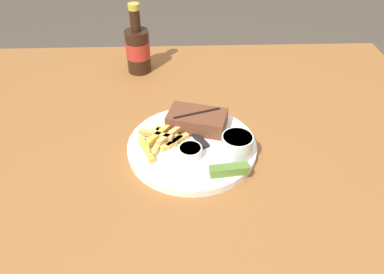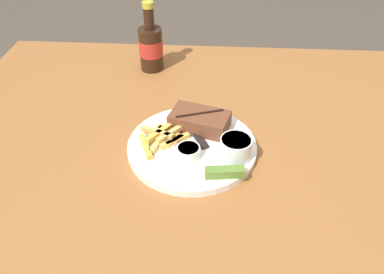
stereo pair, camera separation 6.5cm
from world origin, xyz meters
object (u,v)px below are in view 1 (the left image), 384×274
(knife_utensil, at_px, (192,132))
(beer_bottle, at_px, (138,48))
(steak_portion, at_px, (197,120))
(pickle_spear, at_px, (229,170))
(coleslaw_cup, at_px, (237,144))
(dinner_plate, at_px, (192,147))
(dipping_sauce_cup, at_px, (190,151))
(fork_utensil, at_px, (159,149))

(knife_utensil, height_order, beer_bottle, beer_bottle)
(steak_portion, bearing_deg, pickle_spear, -69.83)
(steak_portion, xyz_separation_m, coleslaw_cup, (0.08, -0.10, 0.01))
(dinner_plate, distance_m, beer_bottle, 0.42)
(coleslaw_cup, xyz_separation_m, knife_utensil, (-0.10, 0.08, -0.02))
(dinner_plate, bearing_deg, steak_portion, 77.39)
(dipping_sauce_cup, xyz_separation_m, pickle_spear, (0.08, -0.06, -0.00))
(dinner_plate, distance_m, knife_utensil, 0.04)
(dipping_sauce_cup, relative_size, beer_bottle, 0.25)
(beer_bottle, bearing_deg, knife_utensil, -66.11)
(steak_portion, relative_size, fork_utensil, 1.16)
(dipping_sauce_cup, height_order, beer_bottle, beer_bottle)
(steak_portion, distance_m, fork_utensil, 0.12)
(coleslaw_cup, bearing_deg, dinner_plate, 158.39)
(coleslaw_cup, xyz_separation_m, fork_utensil, (-0.17, 0.02, -0.03))
(dinner_plate, distance_m, coleslaw_cup, 0.11)
(coleslaw_cup, bearing_deg, knife_utensil, 140.34)
(dinner_plate, relative_size, knife_utensil, 1.94)
(dinner_plate, bearing_deg, coleslaw_cup, -21.61)
(dinner_plate, xyz_separation_m, coleslaw_cup, (0.10, -0.04, 0.04))
(coleslaw_cup, height_order, fork_utensil, coleslaw_cup)
(dipping_sauce_cup, distance_m, knife_utensil, 0.08)
(fork_utensil, bearing_deg, dinner_plate, -0.00)
(pickle_spear, relative_size, fork_utensil, 0.63)
(dinner_plate, xyz_separation_m, steak_portion, (0.01, 0.06, 0.03))
(dipping_sauce_cup, height_order, pickle_spear, dipping_sauce_cup)
(knife_utensil, distance_m, beer_bottle, 0.38)
(dipping_sauce_cup, distance_m, pickle_spear, 0.10)
(coleslaw_cup, bearing_deg, fork_utensil, 173.23)
(dinner_plate, relative_size, coleslaw_cup, 4.31)
(dinner_plate, relative_size, dipping_sauce_cup, 5.64)
(dipping_sauce_cup, bearing_deg, pickle_spear, -35.52)
(pickle_spear, bearing_deg, dinner_plate, 126.87)
(pickle_spear, height_order, knife_utensil, pickle_spear)
(dipping_sauce_cup, bearing_deg, coleslaw_cup, 2.13)
(coleslaw_cup, distance_m, fork_utensil, 0.18)
(coleslaw_cup, relative_size, pickle_spear, 0.82)
(steak_portion, xyz_separation_m, dipping_sauce_cup, (-0.02, -0.11, -0.01))
(pickle_spear, distance_m, beer_bottle, 0.53)
(dinner_plate, height_order, beer_bottle, beer_bottle)
(dipping_sauce_cup, height_order, fork_utensil, dipping_sauce_cup)
(steak_portion, distance_m, knife_utensil, 0.03)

